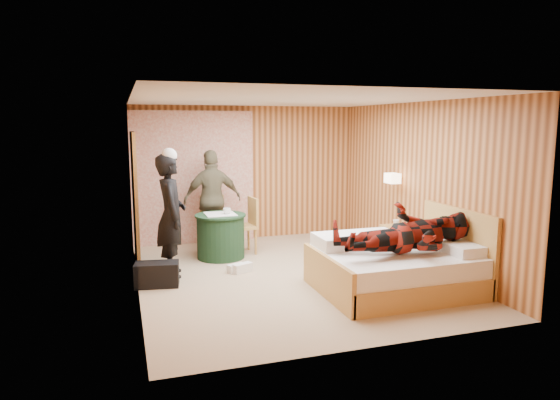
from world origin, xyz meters
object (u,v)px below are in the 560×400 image
object	(u,v)px
man_on_bed	(408,222)
wall_lamp	(393,178)
duffel_bag	(157,274)
bed	(395,267)
woman_standing	(171,215)
nightstand	(400,244)
chair_near	(247,221)
man_at_table	(213,200)
round_table	(221,236)
chair_far	(213,218)

from	to	relation	value
man_on_bed	wall_lamp	bearing A→B (deg)	65.77
wall_lamp	duffel_bag	size ratio (longest dim) A/B	0.45
bed	woman_standing	xyz separation A→B (m)	(-2.72, 1.55, 0.57)
wall_lamp	nightstand	size ratio (longest dim) A/B	0.44
chair_near	man_at_table	xyz separation A→B (m)	(-0.49, 0.51, 0.31)
wall_lamp	duffel_bag	world-z (taller)	wall_lamp
man_at_table	woman_standing	bearing A→B (deg)	55.64
round_table	duffel_bag	xyz separation A→B (m)	(-1.10, -1.17, -0.20)
woman_standing	man_at_table	world-z (taller)	woman_standing
nightstand	man_at_table	world-z (taller)	man_at_table
bed	duffel_bag	xyz separation A→B (m)	(-2.98, 1.10, -0.14)
man_at_table	chair_near	bearing A→B (deg)	129.96
nightstand	man_on_bed	xyz separation A→B (m)	(-0.73, -1.37, 0.66)
wall_lamp	chair_far	bearing A→B (deg)	151.69
chair_near	round_table	bearing A→B (deg)	-75.89
chair_far	duffel_bag	world-z (taller)	chair_far
round_table	man_at_table	world-z (taller)	man_at_table
woman_standing	man_at_table	xyz separation A→B (m)	(0.85, 1.42, -0.02)
woman_standing	man_on_bed	world-z (taller)	man_on_bed
duffel_bag	man_at_table	xyz separation A→B (m)	(1.10, 1.86, 0.70)
round_table	man_on_bed	distance (m)	3.19
nightstand	man_on_bed	bearing A→B (deg)	-118.09
woman_standing	duffel_bag	bearing A→B (deg)	152.73
man_at_table	bed	bearing A→B (deg)	118.86
round_table	nightstand	bearing A→B (deg)	-23.32
duffel_bag	man_at_table	bearing A→B (deg)	68.26
round_table	man_at_table	size ratio (longest dim) A/B	0.48
nightstand	bed	bearing A→B (deg)	-123.44
nightstand	chair_far	size ratio (longest dim) A/B	0.63
woman_standing	chair_near	bearing A→B (deg)	-53.47
chair_far	chair_near	world-z (taller)	chair_near
round_table	man_at_table	bearing A→B (deg)	90.00
bed	man_on_bed	bearing A→B (deg)	-84.18
chair_near	duffel_bag	xyz separation A→B (m)	(-1.59, -1.35, -0.38)
man_on_bed	chair_near	bearing A→B (deg)	117.83
woman_standing	man_at_table	distance (m)	1.65
woman_standing	bed	bearing A→B (deg)	-117.20
wall_lamp	woman_standing	size ratio (longest dim) A/B	0.15
bed	chair_near	size ratio (longest dim) A/B	2.09
chair_near	man_on_bed	distance (m)	3.06
wall_lamp	chair_near	bearing A→B (deg)	156.30
man_at_table	wall_lamp	bearing A→B (deg)	147.66
wall_lamp	chair_far	world-z (taller)	wall_lamp
man_at_table	round_table	bearing A→B (deg)	86.52
wall_lamp	woman_standing	distance (m)	3.55
chair_far	duffel_bag	distance (m)	2.17
woman_standing	nightstand	bearing A→B (deg)	-94.27
man_on_bed	chair_far	bearing A→B (deg)	121.03
wall_lamp	chair_near	xyz separation A→B (m)	(-2.19, 0.96, -0.75)
woman_standing	man_on_bed	size ratio (longest dim) A/B	0.99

